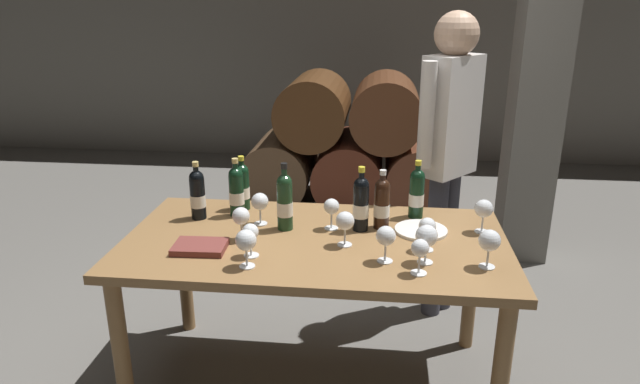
{
  "coord_description": "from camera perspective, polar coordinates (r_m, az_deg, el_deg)",
  "views": [
    {
      "loc": [
        0.27,
        -2.27,
        1.78
      ],
      "look_at": [
        0.0,
        0.2,
        0.91
      ],
      "focal_mm": 31.51,
      "sensor_mm": 36.0,
      "label": 1
    }
  ],
  "objects": [
    {
      "name": "wine_glass_10",
      "position": [
        2.19,
        10.12,
        -5.78
      ],
      "size": [
        0.07,
        0.07,
        0.14
      ],
      "color": "white",
      "rests_on": "dining_table"
    },
    {
      "name": "wine_glass_2",
      "position": [
        2.28,
        10.78,
        -4.48
      ],
      "size": [
        0.09,
        0.09,
        0.16
      ],
      "color": "white",
      "rests_on": "dining_table"
    },
    {
      "name": "tasting_notebook",
      "position": [
        2.44,
        -12.09,
        -5.47
      ],
      "size": [
        0.23,
        0.17,
        0.03
      ],
      "primitive_type": "cube",
      "rotation": [
        0.0,
        0.0,
        0.04
      ],
      "color": "brown",
      "rests_on": "dining_table"
    },
    {
      "name": "ground_plane",
      "position": [
        2.9,
        -0.46,
        -18.61
      ],
      "size": [
        14.0,
        14.0,
        0.0
      ],
      "primitive_type": "plane",
      "color": "#66635E"
    },
    {
      "name": "wine_glass_1",
      "position": [
        2.48,
        -8.03,
        -2.54
      ],
      "size": [
        0.08,
        0.08,
        0.15
      ],
      "color": "white",
      "rests_on": "dining_table"
    },
    {
      "name": "wine_bottle_6",
      "position": [
        2.74,
        9.79,
        -0.08
      ],
      "size": [
        0.07,
        0.07,
        0.29
      ],
      "color": "black",
      "rests_on": "dining_table"
    },
    {
      "name": "barrel_stack",
      "position": [
        5.04,
        3.0,
        4.71
      ],
      "size": [
        1.86,
        0.9,
        1.15
      ],
      "color": "brown",
      "rests_on": "ground_plane"
    },
    {
      "name": "serving_plate",
      "position": [
        2.61,
        10.21,
        -3.85
      ],
      "size": [
        0.24,
        0.24,
        0.01
      ],
      "primitive_type": "cylinder",
      "color": "white",
      "rests_on": "dining_table"
    },
    {
      "name": "wine_glass_8",
      "position": [
        2.63,
        -6.13,
        -1.05
      ],
      "size": [
        0.08,
        0.08,
        0.15
      ],
      "color": "white",
      "rests_on": "dining_table"
    },
    {
      "name": "wine_glass_11",
      "position": [
        2.57,
        1.17,
        -1.6
      ],
      "size": [
        0.07,
        0.07,
        0.15
      ],
      "color": "white",
      "rests_on": "dining_table"
    },
    {
      "name": "wine_bottle_1",
      "position": [
        2.56,
        4.18,
        -1.13
      ],
      "size": [
        0.07,
        0.07,
        0.3
      ],
      "color": "black",
      "rests_on": "dining_table"
    },
    {
      "name": "wine_bottle_0",
      "position": [
        2.75,
        -12.33,
        -0.2
      ],
      "size": [
        0.07,
        0.07,
        0.28
      ],
      "color": "black",
      "rests_on": "dining_table"
    },
    {
      "name": "wine_glass_4",
      "position": [
        2.3,
        16.83,
        -4.82
      ],
      "size": [
        0.09,
        0.09,
        0.16
      ],
      "color": "white",
      "rests_on": "dining_table"
    },
    {
      "name": "cellar_back_wall",
      "position": [
        6.49,
        4.02,
        15.82
      ],
      "size": [
        10.0,
        0.24,
        2.8
      ],
      "primitive_type": "cube",
      "color": "slate",
      "rests_on": "ground_plane"
    },
    {
      "name": "dining_table",
      "position": [
        2.54,
        -0.5,
        -6.62
      ],
      "size": [
        1.7,
        0.9,
        0.76
      ],
      "color": "olive",
      "rests_on": "ground_plane"
    },
    {
      "name": "wine_glass_6",
      "position": [
        2.23,
        -7.53,
        -4.97
      ],
      "size": [
        0.08,
        0.08,
        0.16
      ],
      "color": "white",
      "rests_on": "dining_table"
    },
    {
      "name": "wine_glass_3",
      "position": [
        2.27,
        6.7,
        -4.55
      ],
      "size": [
        0.08,
        0.08,
        0.15
      ],
      "color": "white",
      "rests_on": "dining_table"
    },
    {
      "name": "wine_glass_0",
      "position": [
        2.4,
        2.56,
        -3.04
      ],
      "size": [
        0.08,
        0.08,
        0.15
      ],
      "color": "white",
      "rests_on": "dining_table"
    },
    {
      "name": "wine_bottle_4",
      "position": [
        2.75,
        -8.48,
        0.1
      ],
      "size": [
        0.07,
        0.07,
        0.29
      ],
      "color": "black",
      "rests_on": "dining_table"
    },
    {
      "name": "wine_bottle_5",
      "position": [
        2.84,
        -7.91,
        0.6
      ],
      "size": [
        0.07,
        0.07,
        0.28
      ],
      "color": "black",
      "rests_on": "dining_table"
    },
    {
      "name": "wine_glass_5",
      "position": [
        2.64,
        16.29,
        -1.71
      ],
      "size": [
        0.08,
        0.08,
        0.16
      ],
      "color": "white",
      "rests_on": "dining_table"
    },
    {
      "name": "wine_bottle_2",
      "position": [
        2.56,
        -3.6,
        -0.94
      ],
      "size": [
        0.07,
        0.07,
        0.32
      ],
      "color": "#19381E",
      "rests_on": "dining_table"
    },
    {
      "name": "stone_pillar",
      "position": [
        4.04,
        21.41,
        11.13
      ],
      "size": [
        0.32,
        0.32,
        2.6
      ],
      "primitive_type": "cube",
      "color": "slate",
      "rests_on": "ground_plane"
    },
    {
      "name": "wine_glass_9",
      "position": [
        2.39,
        10.85,
        -3.56
      ],
      "size": [
        0.07,
        0.07,
        0.15
      ],
      "color": "white",
      "rests_on": "dining_table"
    },
    {
      "name": "wine_glass_7",
      "position": [
        2.32,
        -7.09,
        -4.2
      ],
      "size": [
        0.07,
        0.07,
        0.14
      ],
      "color": "white",
      "rests_on": "dining_table"
    },
    {
      "name": "wine_bottle_3",
      "position": [
        2.59,
        6.3,
        -1.13
      ],
      "size": [
        0.07,
        0.07,
        0.28
      ],
      "color": "black",
      "rests_on": "dining_table"
    },
    {
      "name": "sommelier_presenting",
      "position": [
        3.13,
        12.93,
        5.18
      ],
      "size": [
        0.35,
        0.4,
        1.72
      ],
      "color": "#383842",
      "rests_on": "ground_plane"
    }
  ]
}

